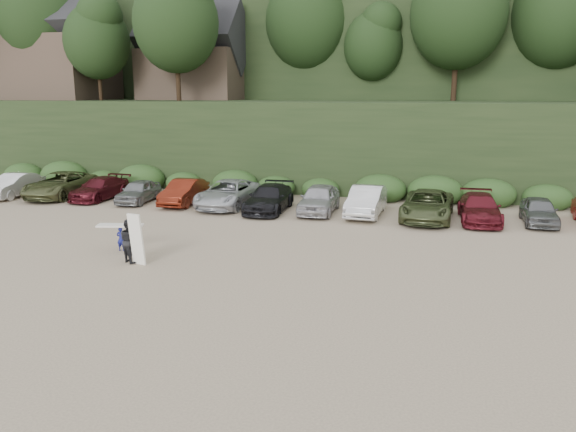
# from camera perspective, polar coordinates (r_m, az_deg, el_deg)

# --- Properties ---
(ground) EXTENTS (120.00, 120.00, 0.00)m
(ground) POSITION_cam_1_polar(r_m,az_deg,el_deg) (22.91, -5.75, -4.54)
(ground) COLOR tan
(ground) RESTS_ON ground
(hillside_backdrop) EXTENTS (90.00, 41.50, 28.00)m
(hillside_backdrop) POSITION_cam_1_polar(r_m,az_deg,el_deg) (57.14, 6.98, 17.03)
(hillside_backdrop) COLOR black
(hillside_backdrop) RESTS_ON ground
(parked_cars) EXTENTS (39.18, 6.41, 1.60)m
(parked_cars) POSITION_cam_1_polar(r_m,az_deg,el_deg) (32.84, -4.35, 2.08)
(parked_cars) COLOR #A09FA4
(parked_cars) RESTS_ON ground
(child_surfer) EXTENTS (2.01, 0.97, 1.16)m
(child_surfer) POSITION_cam_1_polar(r_m,az_deg,el_deg) (25.03, -16.64, -1.66)
(child_surfer) COLOR navy
(child_surfer) RESTS_ON ground
(adult_surfer) EXTENTS (1.33, 1.01, 2.08)m
(adult_surfer) POSITION_cam_1_polar(r_m,az_deg,el_deg) (23.23, -15.74, -2.42)
(adult_surfer) COLOR black
(adult_surfer) RESTS_ON ground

